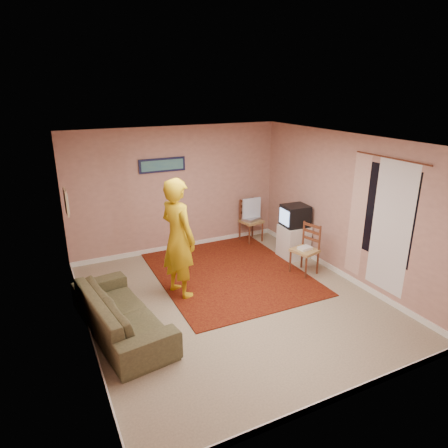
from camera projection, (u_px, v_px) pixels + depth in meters
name	position (u px, v px, depth m)	size (l,w,h in m)	color
ground	(232.00, 300.00, 6.56)	(5.00, 5.00, 0.00)	tan
wall_back	(177.00, 190.00, 8.25)	(4.50, 0.02, 2.60)	tan
wall_front	(345.00, 300.00, 4.01)	(4.50, 0.02, 2.60)	tan
wall_left	(79.00, 251.00, 5.20)	(0.02, 5.00, 2.60)	tan
wall_right	(345.00, 207.00, 7.06)	(0.02, 5.00, 2.60)	tan
ceiling	(233.00, 140.00, 5.70)	(4.50, 5.00, 0.02)	silver
baseboard_back	(179.00, 246.00, 8.65)	(4.50, 0.02, 0.10)	white
baseboard_front	(333.00, 399.00, 4.43)	(4.50, 0.02, 0.10)	white
baseboard_left	(90.00, 333.00, 5.61)	(0.02, 5.00, 0.10)	white
baseboard_right	(338.00, 271.00, 7.47)	(0.02, 5.00, 0.10)	white
window	(386.00, 213.00, 6.25)	(0.01, 1.10, 1.50)	black
curtain_sheer	(391.00, 228.00, 6.18)	(0.01, 0.75, 2.10)	silver
curtain_floral	(357.00, 216.00, 6.77)	(0.01, 0.35, 2.10)	beige
curtain_rod	(391.00, 158.00, 5.94)	(0.02, 0.02, 1.40)	brown
picture_back	(162.00, 165.00, 7.92)	(0.95, 0.04, 0.28)	#121434
picture_left	(66.00, 202.00, 6.49)	(0.04, 0.38, 0.42)	beige
area_rug	(228.00, 272.00, 7.55)	(2.58, 3.22, 0.02)	#330507
tv_cabinet	(294.00, 241.00, 8.13)	(0.53, 0.48, 0.68)	silver
crt_tv	(295.00, 216.00, 7.95)	(0.53, 0.48, 0.43)	black
chair_a	(251.00, 216.00, 8.90)	(0.49, 0.48, 0.52)	tan
dvd_player	(251.00, 219.00, 8.92)	(0.38, 0.27, 0.06)	#A7A7AC
blue_throw	(252.00, 208.00, 8.84)	(0.43, 0.05, 0.45)	#9BC5FF
chair_b	(305.00, 245.00, 7.33)	(0.51, 0.52, 0.51)	tan
game_console	(305.00, 248.00, 7.35)	(0.24, 0.17, 0.05)	white
sofa	(121.00, 312.00, 5.64)	(2.12, 0.83, 0.62)	brown
person	(178.00, 238.00, 6.46)	(0.73, 0.48, 2.00)	gold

